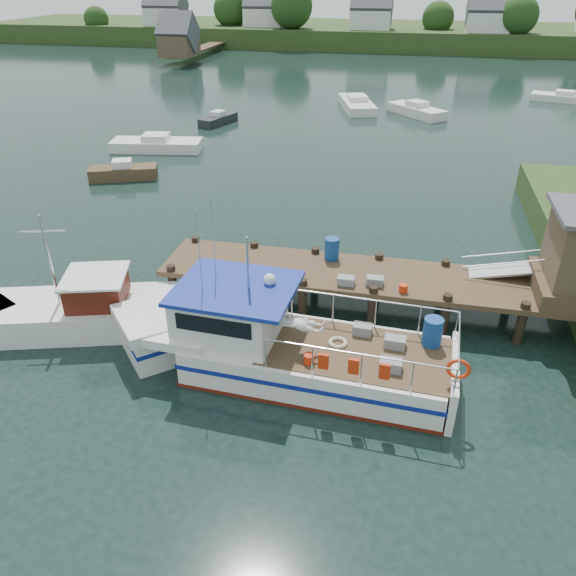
% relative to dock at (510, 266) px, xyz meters
% --- Properties ---
extents(ground_plane, '(160.00, 160.00, 0.00)m').
position_rel_dock_xyz_m(ground_plane, '(-6.51, -0.01, -2.24)').
color(ground_plane, black).
extents(far_shore, '(140.00, 42.55, 9.22)m').
position_rel_dock_xyz_m(far_shore, '(-6.50, 82.36, -0.14)').
color(far_shore, '#2D431B').
rests_on(far_shore, ground).
extents(dock, '(16.60, 3.00, 4.78)m').
position_rel_dock_xyz_m(dock, '(0.00, 0.00, 0.00)').
color(dock, '#4A3623').
rests_on(dock, ground).
extents(lobster_boat, '(11.36, 3.82, 5.43)m').
position_rel_dock_xyz_m(lobster_boat, '(-7.30, -4.53, -1.26)').
color(lobster_boat, silver).
rests_on(lobster_boat, ground).
extents(work_boat, '(8.20, 4.40, 4.33)m').
position_rel_dock_xyz_m(work_boat, '(-14.75, -3.63, -1.55)').
color(work_boat, silver).
rests_on(work_boat, ground).
extents(moored_rowboat, '(4.21, 2.71, 1.16)m').
position_rel_dock_xyz_m(moored_rowboat, '(-20.59, 11.70, -1.81)').
color(moored_rowboat, '#4A3623').
rests_on(moored_rowboat, ground).
extents(moored_far, '(6.26, 3.45, 1.01)m').
position_rel_dock_xyz_m(moored_far, '(10.21, 41.39, -1.87)').
color(moored_far, silver).
rests_on(moored_far, ground).
extents(moored_a, '(6.47, 3.10, 1.14)m').
position_rel_dock_xyz_m(moored_a, '(-21.11, 17.80, -1.82)').
color(moored_a, silver).
rests_on(moored_a, ground).
extents(moored_b, '(5.28, 5.37, 1.24)m').
position_rel_dock_xyz_m(moored_b, '(-3.52, 32.44, -1.78)').
color(moored_b, silver).
rests_on(moored_b, ground).
extents(moored_d, '(4.23, 7.34, 1.18)m').
position_rel_dock_xyz_m(moored_d, '(-8.84, 34.09, -1.80)').
color(moored_d, silver).
rests_on(moored_d, ground).
extents(moored_e, '(2.43, 3.97, 1.04)m').
position_rel_dock_xyz_m(moored_e, '(-19.33, 26.01, -1.86)').
color(moored_e, black).
rests_on(moored_e, ground).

